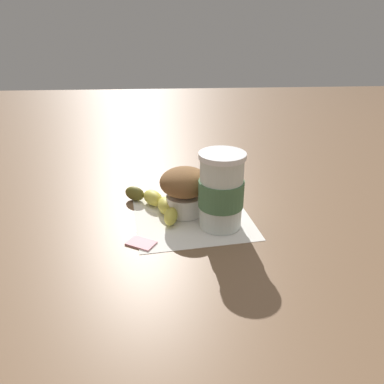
{
  "coord_description": "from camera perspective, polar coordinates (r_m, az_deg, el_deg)",
  "views": [
    {
      "loc": [
        0.05,
        0.67,
        0.38
      ],
      "look_at": [
        0.0,
        0.0,
        0.06
      ],
      "focal_mm": 35.0,
      "sensor_mm": 36.0,
      "label": 1
    }
  ],
  "objects": [
    {
      "name": "ground_plane",
      "position": [
        0.77,
        0.0,
        -3.79
      ],
      "size": [
        3.0,
        3.0,
        0.0
      ],
      "primitive_type": "plane",
      "color": "brown"
    },
    {
      "name": "paper_napkin",
      "position": [
        0.77,
        0.0,
        -3.74
      ],
      "size": [
        0.26,
        0.26,
        0.0
      ],
      "primitive_type": "cube",
      "rotation": [
        0.0,
        0.0,
        0.13
      ],
      "color": "white",
      "rests_on": "ground_plane"
    },
    {
      "name": "coffee_cup",
      "position": [
        0.71,
        4.46,
        0.14
      ],
      "size": [
        0.09,
        0.09,
        0.15
      ],
      "color": "silver",
      "rests_on": "paper_napkin"
    },
    {
      "name": "muffin",
      "position": [
        0.76,
        -1.1,
        0.56
      ],
      "size": [
        0.1,
        0.1,
        0.1
      ],
      "color": "white",
      "rests_on": "paper_napkin"
    },
    {
      "name": "banana",
      "position": [
        0.79,
        -5.48,
        -1.63
      ],
      "size": [
        0.12,
        0.16,
        0.03
      ],
      "color": "#D6CC4C",
      "rests_on": "paper_napkin"
    },
    {
      "name": "sugar_packet",
      "position": [
        0.69,
        -7.76,
        -7.63
      ],
      "size": [
        0.06,
        0.05,
        0.01
      ],
      "primitive_type": "cube",
      "rotation": [
        0.0,
        0.0,
        2.61
      ],
      "color": "pink",
      "rests_on": "ground_plane"
    }
  ]
}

